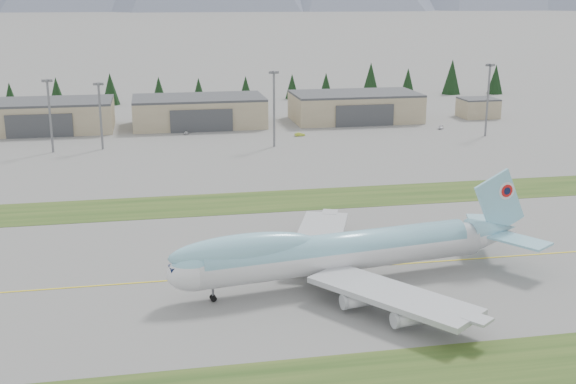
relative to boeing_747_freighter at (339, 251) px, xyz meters
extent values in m
plane|color=slate|center=(2.49, 6.56, -5.78)|extent=(7000.00, 7000.00, 0.00)
cube|color=#264418|center=(2.49, -31.44, -5.78)|extent=(400.00, 14.00, 0.08)
cube|color=#264418|center=(2.49, 51.56, -5.78)|extent=(400.00, 18.00, 0.08)
cube|color=yellow|center=(2.49, 6.56, -5.78)|extent=(400.00, 0.40, 0.02)
cylinder|color=silver|center=(0.65, 0.10, -0.57)|extent=(50.66, 13.22, 5.84)
cylinder|color=#82C1D6|center=(-0.23, -0.04, 0.51)|extent=(47.03, 12.24, 5.39)
ellipsoid|color=silver|center=(-24.24, -3.62, -0.57)|extent=(10.11, 7.16, 5.84)
ellipsoid|color=#82C1D6|center=(-24.24, -3.62, 0.51)|extent=(8.47, 6.05, 4.95)
ellipsoid|color=#82C1D6|center=(-16.24, -2.43, 2.22)|extent=(25.27, 8.57, 5.39)
cube|color=#0C1433|center=(-27.35, -4.09, 0.60)|extent=(2.25, 2.60, 1.17)
cone|color=silver|center=(30.00, 4.48, -0.57)|extent=(11.52, 7.26, 5.73)
cone|color=#82C1D6|center=(30.00, 4.48, 0.51)|extent=(10.55, 6.62, 5.21)
cube|color=#82C1D6|center=(30.89, 4.61, 5.55)|extent=(10.85, 2.14, 12.41)
cylinder|color=silver|center=(31.90, 5.13, 7.70)|extent=(3.23, 0.66, 3.24)
cylinder|color=red|center=(31.89, 5.22, 7.70)|extent=(2.34, 0.52, 2.34)
cylinder|color=#0C1433|center=(31.87, 5.31, 7.70)|extent=(1.36, 0.38, 1.35)
cube|color=#82C1D6|center=(30.98, 10.08, -0.03)|extent=(7.98, 11.01, 0.41)
cube|color=#82C1D6|center=(32.57, -0.59, -0.03)|extent=(9.96, 11.22, 0.41)
cube|color=#ABAFB4|center=(0.24, 15.03, -2.19)|extent=(17.06, 28.28, 0.90)
cube|color=#ABAFB4|center=(4.62, -14.31, -2.19)|extent=(22.91, 26.76, 0.90)
cylinder|color=silver|center=(-3.32, 10.87, -3.89)|extent=(4.96, 2.91, 2.25)
cylinder|color=silver|center=(-0.20, 19.79, -3.89)|extent=(4.96, 2.91, 2.25)
cylinder|color=silver|center=(0.00, -11.36, -3.89)|extent=(4.96, 2.91, 2.25)
cylinder|color=silver|center=(5.60, -18.98, -3.89)|extent=(4.96, 2.91, 2.25)
cylinder|color=slate|center=(-21.57, -3.22, -4.70)|extent=(0.45, 0.45, 2.16)
cylinder|color=slate|center=(-1.08, 2.57, -4.61)|extent=(0.57, 0.57, 2.34)
cylinder|color=slate|center=(-0.28, -2.77, -4.61)|extent=(0.57, 0.57, 2.34)
cylinder|color=slate|center=(3.37, 3.23, -4.61)|extent=(0.57, 0.57, 2.34)
cylinder|color=slate|center=(4.17, -2.11, -4.61)|extent=(0.57, 0.57, 2.34)
cylinder|color=black|center=(-21.52, -3.58, -5.29)|extent=(1.02, 0.46, 0.99)
cylinder|color=black|center=(-21.63, -2.87, -5.29)|extent=(1.02, 0.46, 0.99)
cylinder|color=black|center=(-1.08, 2.57, -5.24)|extent=(1.13, 0.60, 1.08)
cylinder|color=black|center=(-0.28, -2.77, -5.24)|extent=(1.13, 0.60, 1.08)
cylinder|color=black|center=(3.37, 3.23, -5.24)|extent=(1.13, 0.60, 1.08)
cylinder|color=black|center=(4.17, -2.11, -5.24)|extent=(1.13, 0.60, 1.08)
cube|color=gray|center=(-67.51, 156.56, -0.78)|extent=(48.00, 26.00, 10.00)
cube|color=#3A3C40|center=(-67.51, 156.56, 4.62)|extent=(48.00, 26.00, 0.80)
cube|color=#3A3C40|center=(-67.51, 143.26, -1.78)|extent=(22.08, 0.60, 8.00)
cube|color=gray|center=(-12.51, 156.56, -0.78)|extent=(48.00, 26.00, 10.00)
cube|color=#3A3C40|center=(-12.51, 156.56, 4.62)|extent=(48.00, 26.00, 0.80)
cube|color=#3A3C40|center=(-12.51, 143.26, -1.78)|extent=(22.08, 0.60, 8.00)
cube|color=gray|center=(47.49, 156.56, -0.78)|extent=(48.00, 26.00, 10.00)
cube|color=#3A3C40|center=(47.49, 156.56, 4.62)|extent=(48.00, 26.00, 0.80)
cube|color=#3A3C40|center=(47.49, 143.26, -1.78)|extent=(22.08, 0.60, 8.00)
cube|color=gray|center=(97.49, 154.56, -2.28)|extent=(14.00, 12.00, 7.00)
cube|color=#3A3C40|center=(97.49, 154.56, 1.52)|extent=(14.00, 12.00, 0.60)
cylinder|color=slate|center=(-60.33, 117.98, 5.07)|extent=(0.70, 0.70, 21.71)
cube|color=slate|center=(-60.33, 117.98, 16.32)|extent=(3.20, 3.20, 0.80)
cylinder|color=slate|center=(-45.49, 119.76, 4.30)|extent=(0.70, 0.70, 20.16)
cube|color=slate|center=(-45.49, 119.76, 14.78)|extent=(3.20, 3.20, 0.80)
cylinder|color=slate|center=(8.43, 113.52, 5.86)|extent=(0.70, 0.70, 23.28)
cube|color=slate|center=(8.43, 113.52, 17.90)|extent=(3.20, 3.20, 0.80)
cylinder|color=slate|center=(83.15, 117.79, 6.14)|extent=(0.70, 0.70, 23.84)
cube|color=slate|center=(83.15, 117.79, 18.46)|extent=(3.20, 3.20, 0.80)
imported|color=silver|center=(-18.29, 139.97, -5.78)|extent=(1.82, 3.24, 1.04)
imported|color=#A5BB2E|center=(20.10, 129.45, -5.78)|extent=(3.70, 1.63, 1.18)
imported|color=silver|center=(73.26, 133.25, -5.78)|extent=(3.39, 4.36, 1.18)
cone|color=black|center=(-90.11, 221.18, -0.66)|extent=(5.74, 5.74, 10.24)
cone|color=black|center=(-70.56, 221.74, 0.24)|extent=(6.74, 6.74, 12.04)
cone|color=black|center=(-47.02, 216.13, 1.21)|extent=(7.83, 7.83, 13.99)
cone|color=black|center=(-26.03, 216.57, 0.18)|extent=(6.67, 6.67, 11.92)
cone|color=black|center=(-8.08, 221.19, -0.52)|extent=(5.89, 5.89, 10.52)
cone|color=black|center=(12.73, 214.81, 0.03)|extent=(6.51, 6.51, 11.62)
cone|color=black|center=(35.14, 219.71, 0.02)|extent=(6.50, 6.50, 11.61)
cone|color=black|center=(51.99, 222.31, -0.01)|extent=(6.47, 6.47, 11.55)
cone|color=black|center=(72.04, 216.17, 2.46)|extent=(9.23, 9.23, 16.49)
cone|color=black|center=(91.49, 219.05, 0.85)|extent=(7.42, 7.42, 13.26)
cone|color=black|center=(114.75, 221.34, 2.64)|extent=(9.43, 9.43, 16.84)
cone|color=black|center=(136.04, 217.90, 1.32)|extent=(7.95, 7.95, 14.21)
camera|label=1|loc=(-29.81, -110.36, 41.86)|focal=45.00mm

